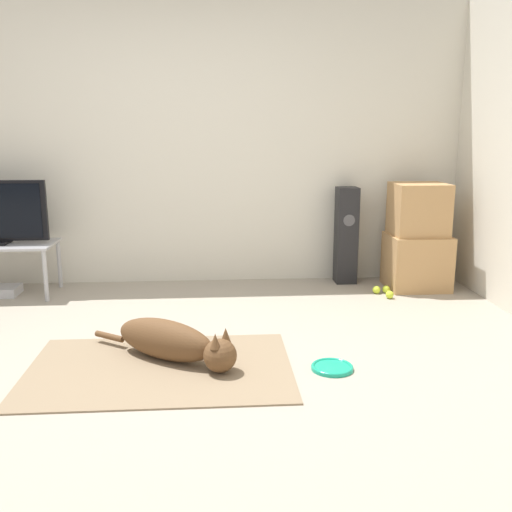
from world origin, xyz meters
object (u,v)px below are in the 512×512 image
Objects in this scene: game_console at (0,291)px; tennis_ball_by_boxes at (390,295)px; cardboard_box_lower at (417,261)px; cardboard_box_upper at (419,209)px; frisbee at (332,367)px; dog at (174,342)px; tennis_ball_near_speaker at (386,289)px; tennis_ball_loose_on_carpet at (376,290)px; floor_speaker at (346,235)px.

tennis_ball_by_boxes is at bearing -5.86° from game_console.
cardboard_box_lower is 7.76× the size of tennis_ball_by_boxes.
frisbee is at bearing -122.51° from cardboard_box_upper.
tennis_ball_by_boxes is at bearing 35.56° from dog.
cardboard_box_lower is 7.76× the size of tennis_ball_near_speaker.
cardboard_box_upper is 3.65m from game_console.
game_console is at bearing 179.87° from cardboard_box_upper.
cardboard_box_upper is 6.88× the size of tennis_ball_near_speaker.
tennis_ball_near_speaker is at bearing -2.99° from game_console.
game_console is (-3.20, 0.18, 0.00)m from tennis_ball_loose_on_carpet.
tennis_ball_loose_on_carpet is (-0.07, 0.15, 0.00)m from tennis_ball_by_boxes.
cardboard_box_upper is (1.09, 1.71, 0.69)m from frisbee.
tennis_ball_loose_on_carpet is (-0.09, -0.01, 0.00)m from tennis_ball_near_speaker.
cardboard_box_upper is at bearing -0.13° from game_console.
floor_speaker reaches higher than tennis_ball_by_boxes.
frisbee is 1.74m from tennis_ball_near_speaker.
dog is 2.20m from tennis_ball_near_speaker.
dog is 2.60m from cardboard_box_upper.
tennis_ball_loose_on_carpet is at bearing -172.89° from tennis_ball_near_speaker.
frisbee is 0.48× the size of cardboard_box_lower.
cardboard_box_upper is 0.81m from tennis_ball_by_boxes.
dog reaches higher than tennis_ball_loose_on_carpet.
dog is 2.13m from tennis_ball_loose_on_carpet.
cardboard_box_lower is 0.50m from tennis_ball_by_boxes.
game_console is at bearing 135.42° from dog.
cardboard_box_upper is (2.02, 1.54, 0.57)m from dog.
tennis_ball_near_speaker is (0.79, 1.55, 0.02)m from frisbee.
tennis_ball_by_boxes is at bearing -65.88° from tennis_ball_loose_on_carpet.
dog is at bearing -141.26° from tennis_ball_near_speaker.
game_console is at bearing 174.14° from tennis_ball_by_boxes.
tennis_ball_loose_on_carpet is at bearing -3.27° from game_console.
cardboard_box_lower is 0.48m from tennis_ball_loose_on_carpet.
tennis_ball_near_speaker is at bearing 83.12° from tennis_ball_by_boxes.
dog reaches higher than game_console.
cardboard_box_lower is (2.03, 1.53, 0.11)m from dog.
dog reaches higher than frisbee.
dog is 3.70× the size of frisbee.
game_console is (-1.57, 1.55, -0.09)m from dog.
frisbee is (0.93, -0.17, -0.12)m from dog.
game_console is (-3.60, 0.02, -0.20)m from cardboard_box_lower.
tennis_ball_loose_on_carpet is at bearing 40.00° from dog.
tennis_ball_by_boxes is 0.21× the size of game_console.
tennis_ball_near_speaker is (-0.30, -0.16, -0.67)m from cardboard_box_upper.
dog is 2.21m from game_console.
tennis_ball_near_speaker is at bearing -153.81° from cardboard_box_lower.
tennis_ball_by_boxes is at bearing 60.99° from frisbee.
cardboard_box_lower is 1.13× the size of cardboard_box_upper.
tennis_ball_loose_on_carpet is (0.19, -0.40, -0.40)m from floor_speaker.
tennis_ball_loose_on_carpet is 0.21× the size of game_console.
tennis_ball_by_boxes is at bearing -136.14° from cardboard_box_lower.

